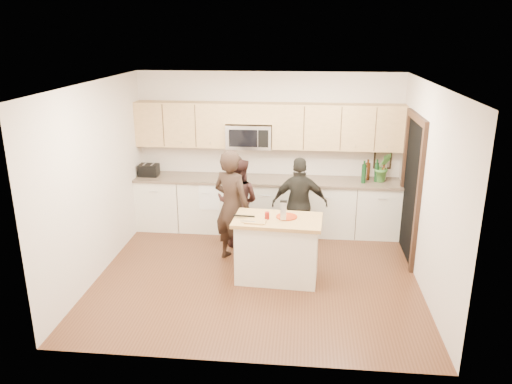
# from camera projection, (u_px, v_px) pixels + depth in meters

# --- Properties ---
(floor) EXTENTS (4.50, 4.50, 0.00)m
(floor) POSITION_uv_depth(u_px,v_px,m) (257.00, 275.00, 7.17)
(floor) COLOR #542F1C
(floor) RESTS_ON ground
(room_shell) EXTENTS (4.52, 4.02, 2.71)m
(room_shell) POSITION_uv_depth(u_px,v_px,m) (257.00, 158.00, 6.64)
(room_shell) COLOR beige
(room_shell) RESTS_ON ground
(back_cabinetry) EXTENTS (4.50, 0.66, 0.94)m
(back_cabinetry) POSITION_uv_depth(u_px,v_px,m) (267.00, 205.00, 8.63)
(back_cabinetry) COLOR silver
(back_cabinetry) RESTS_ON ground
(upper_cabinetry) EXTENTS (4.50, 0.33, 0.75)m
(upper_cabinetry) POSITION_uv_depth(u_px,v_px,m) (270.00, 125.00, 8.33)
(upper_cabinetry) COLOR tan
(upper_cabinetry) RESTS_ON ground
(microwave) EXTENTS (0.76, 0.41, 0.40)m
(microwave) POSITION_uv_depth(u_px,v_px,m) (249.00, 136.00, 8.39)
(microwave) COLOR silver
(microwave) RESTS_ON ground
(doorway) EXTENTS (0.06, 1.25, 2.20)m
(doorway) POSITION_uv_depth(u_px,v_px,m) (411.00, 184.00, 7.46)
(doorway) COLOR black
(doorway) RESTS_ON ground
(framed_picture) EXTENTS (0.30, 0.03, 0.38)m
(framed_picture) POSITION_uv_depth(u_px,v_px,m) (383.00, 158.00, 8.47)
(framed_picture) COLOR black
(framed_picture) RESTS_ON ground
(dish_towel) EXTENTS (0.34, 0.60, 0.48)m
(dish_towel) POSITION_uv_depth(u_px,v_px,m) (210.00, 188.00, 8.43)
(dish_towel) COLOR white
(dish_towel) RESTS_ON ground
(island) EXTENTS (1.24, 0.77, 0.90)m
(island) POSITION_uv_depth(u_px,v_px,m) (277.00, 248.00, 6.94)
(island) COLOR silver
(island) RESTS_ON ground
(red_plate) EXTENTS (0.29, 0.29, 0.02)m
(red_plate) POSITION_uv_depth(u_px,v_px,m) (287.00, 217.00, 6.85)
(red_plate) COLOR #99290D
(red_plate) RESTS_ON island
(box_grater) EXTENTS (0.09, 0.06, 0.27)m
(box_grater) POSITION_uv_depth(u_px,v_px,m) (283.00, 210.00, 6.69)
(box_grater) COLOR silver
(box_grater) RESTS_ON red_plate
(drink_glass) EXTENTS (0.06, 0.06, 0.10)m
(drink_glass) POSITION_uv_depth(u_px,v_px,m) (267.00, 216.00, 6.77)
(drink_glass) COLOR maroon
(drink_glass) RESTS_ON island
(cutting_board) EXTENTS (0.29, 0.19, 0.02)m
(cutting_board) POSITION_uv_depth(u_px,v_px,m) (255.00, 222.00, 6.67)
(cutting_board) COLOR #AC7C48
(cutting_board) RESTS_ON island
(tongs) EXTENTS (0.30, 0.05, 0.02)m
(tongs) POSITION_uv_depth(u_px,v_px,m) (244.00, 216.00, 6.81)
(tongs) COLOR black
(tongs) RESTS_ON cutting_board
(knife) EXTENTS (0.20, 0.04, 0.01)m
(knife) POSITION_uv_depth(u_px,v_px,m) (248.00, 221.00, 6.65)
(knife) COLOR silver
(knife) RESTS_ON cutting_board
(toaster) EXTENTS (0.33, 0.24, 0.21)m
(toaster) POSITION_uv_depth(u_px,v_px,m) (149.00, 170.00, 8.62)
(toaster) COLOR black
(toaster) RESTS_ON back_cabinetry
(bottle_cluster) EXTENTS (0.45, 0.31, 0.38)m
(bottle_cluster) POSITION_uv_depth(u_px,v_px,m) (373.00, 171.00, 8.29)
(bottle_cluster) COLOR #351909
(bottle_cluster) RESTS_ON back_cabinetry
(orchid) EXTENTS (0.31, 0.27, 0.50)m
(orchid) POSITION_uv_depth(u_px,v_px,m) (383.00, 167.00, 8.25)
(orchid) COLOR #3D762F
(orchid) RESTS_ON back_cabinetry
(woman_left) EXTENTS (0.75, 0.67, 1.72)m
(woman_left) POSITION_uv_depth(u_px,v_px,m) (232.00, 206.00, 7.40)
(woman_left) COLOR black
(woman_left) RESTS_ON ground
(woman_center) EXTENTS (0.82, 0.71, 1.46)m
(woman_center) POSITION_uv_depth(u_px,v_px,m) (238.00, 202.00, 7.96)
(woman_center) COLOR black
(woman_center) RESTS_ON ground
(woman_right) EXTENTS (0.89, 0.41, 1.50)m
(woman_right) POSITION_uv_depth(u_px,v_px,m) (300.00, 204.00, 7.83)
(woman_right) COLOR black
(woman_right) RESTS_ON ground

